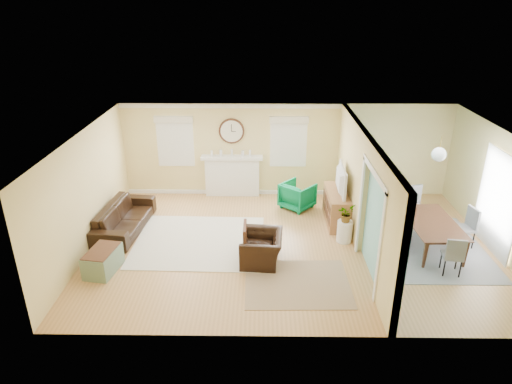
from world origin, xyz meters
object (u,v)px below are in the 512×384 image
(sofa, at_px, (124,218))
(eames_chair, at_px, (262,248))
(dining_table, at_px, (432,235))
(credenza, at_px, (336,207))
(green_chair, at_px, (297,195))

(sofa, distance_m, eames_chair, 3.58)
(dining_table, bearing_deg, eames_chair, 97.06)
(credenza, bearing_deg, dining_table, -33.34)
(eames_chair, xyz_separation_m, green_chair, (0.95, 2.71, 0.03))
(eames_chair, height_order, green_chair, green_chair)
(sofa, height_order, eames_chair, sofa)
(sofa, bearing_deg, eames_chair, -107.95)
(dining_table, bearing_deg, credenza, 54.12)
(credenza, bearing_deg, eames_chair, -134.05)
(sofa, xyz_separation_m, green_chair, (4.25, 1.32, 0.03))
(sofa, bearing_deg, credenza, -79.27)
(sofa, relative_size, eames_chair, 2.26)
(sofa, distance_m, dining_table, 7.13)
(sofa, height_order, credenza, credenza)
(sofa, relative_size, credenza, 1.52)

